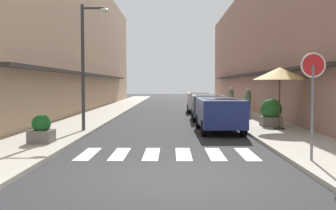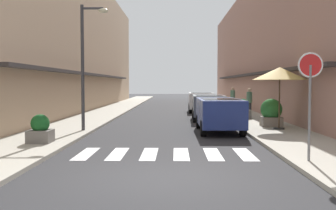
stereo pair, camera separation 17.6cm
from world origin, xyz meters
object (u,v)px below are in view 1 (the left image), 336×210
at_px(parked_car_mid, 208,104).
at_px(planter_corner, 41,130).
at_px(cafe_umbrella, 280,74).
at_px(pedestrian_walking_near, 248,101).
at_px(parked_car_far, 199,100).
at_px(planter_far, 242,109).
at_px(planter_midblock, 271,113).
at_px(parked_car_near, 219,111).
at_px(round_street_sign, 313,78).
at_px(street_lamp, 87,54).
at_px(pedestrian_walking_far, 231,98).

height_order(parked_car_mid, planter_corner, parked_car_mid).
xyz_separation_m(cafe_umbrella, pedestrian_walking_near, (-0.02, 6.97, -1.51)).
bearing_deg(cafe_umbrella, parked_car_far, 102.19).
bearing_deg(planter_far, planter_midblock, -81.61).
distance_m(parked_car_near, parked_car_mid, 5.73).
relative_size(round_street_sign, street_lamp, 0.52).
height_order(cafe_umbrella, planter_midblock, cafe_umbrella).
bearing_deg(street_lamp, parked_car_near, 3.64).
height_order(parked_car_near, round_street_sign, round_street_sign).
distance_m(cafe_umbrella, planter_far, 5.90).
bearing_deg(pedestrian_walking_far, planter_far, -72.76).
relative_size(parked_car_mid, planter_far, 3.63).
height_order(planter_corner, pedestrian_walking_near, pedestrian_walking_near).
relative_size(parked_car_far, pedestrian_walking_near, 2.34).
distance_m(planter_corner, planter_midblock, 10.60).
bearing_deg(pedestrian_walking_far, street_lamp, -102.51).
height_order(parked_car_mid, pedestrian_walking_near, pedestrian_walking_near).
bearing_deg(cafe_umbrella, street_lamp, -176.21).
bearing_deg(planter_corner, cafe_umbrella, 24.72).
distance_m(round_street_sign, pedestrian_walking_far, 19.13).
height_order(round_street_sign, planter_corner, round_street_sign).
bearing_deg(round_street_sign, planter_midblock, 82.88).
relative_size(planter_corner, planter_midblock, 0.75).
bearing_deg(parked_car_near, planter_far, 70.97).
bearing_deg(parked_car_far, round_street_sign, -85.46).
relative_size(parked_car_near, street_lamp, 0.82).
distance_m(parked_car_mid, parked_car_far, 6.70).
xyz_separation_m(parked_car_mid, pedestrian_walking_far, (2.31, 6.30, 0.13)).
bearing_deg(planter_far, round_street_sign, -91.93).
xyz_separation_m(parked_car_near, pedestrian_walking_far, (2.31, 12.04, 0.13)).
xyz_separation_m(parked_car_near, planter_midblock, (2.61, 1.46, -0.17)).
bearing_deg(parked_car_mid, cafe_umbrella, -64.48).
distance_m(cafe_umbrella, planter_midblock, 2.19).
relative_size(planter_midblock, pedestrian_walking_near, 0.74).
xyz_separation_m(round_street_sign, cafe_umbrella, (1.10, 7.23, 0.29)).
distance_m(parked_car_far, pedestrian_walking_far, 2.35).
xyz_separation_m(parked_car_mid, planter_midblock, (2.61, -4.27, -0.16)).
relative_size(round_street_sign, cafe_umbrella, 1.03).
bearing_deg(street_lamp, round_street_sign, -42.78).
distance_m(street_lamp, cafe_umbrella, 8.37).
distance_m(cafe_umbrella, planter_corner, 10.23).
relative_size(parked_car_mid, planter_midblock, 3.20).
distance_m(parked_car_mid, planter_corner, 11.70).
relative_size(parked_car_mid, parked_car_far, 1.02).
relative_size(round_street_sign, pedestrian_walking_far, 1.59).
height_order(parked_car_far, planter_far, parked_car_far).
bearing_deg(parked_car_mid, planter_corner, -123.58).
xyz_separation_m(parked_car_far, planter_corner, (-6.47, -16.45, -0.37)).
bearing_deg(cafe_umbrella, planter_far, 96.87).
height_order(planter_midblock, pedestrian_walking_far, pedestrian_walking_far).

